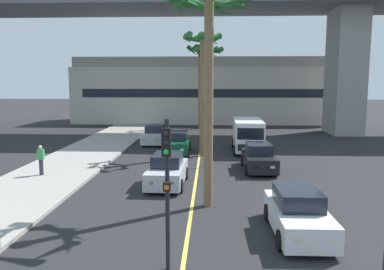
# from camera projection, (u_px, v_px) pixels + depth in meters

# --- Properties ---
(sidewalk_left) EXTENTS (4.80, 80.00, 0.15)m
(sidewalk_left) POSITION_uv_depth(u_px,v_px,m) (27.00, 189.00, 18.56)
(sidewalk_left) COLOR #9E9991
(sidewalk_left) RESTS_ON ground
(lane_stripe_center) EXTENTS (0.14, 56.00, 0.01)m
(lane_stripe_center) POSITION_uv_depth(u_px,v_px,m) (199.00, 159.00, 26.11)
(lane_stripe_center) COLOR #DBCC4C
(lane_stripe_center) RESTS_ON ground
(bridge_overpass) EXTENTS (71.19, 8.00, 16.25)m
(bridge_overpass) POSITION_uv_depth(u_px,v_px,m) (216.00, 2.00, 37.47)
(bridge_overpass) COLOR slate
(bridge_overpass) RESTS_ON ground
(pier_building_backdrop) EXTENTS (32.24, 8.04, 8.04)m
(pier_building_backdrop) POSITION_uv_depth(u_px,v_px,m) (205.00, 91.00, 49.43)
(pier_building_backdrop) COLOR beige
(pier_building_backdrop) RESTS_ON ground
(car_queue_front) EXTENTS (1.87, 4.12, 1.56)m
(car_queue_front) POSITION_uv_depth(u_px,v_px,m) (177.00, 143.00, 28.00)
(car_queue_front) COLOR #0C4728
(car_queue_front) RESTS_ON ground
(car_queue_second) EXTENTS (1.90, 4.13, 1.56)m
(car_queue_second) POSITION_uv_depth(u_px,v_px,m) (155.00, 135.00, 32.23)
(car_queue_second) COLOR #B7BABF
(car_queue_second) RESTS_ON ground
(car_queue_third) EXTENTS (1.87, 4.12, 1.56)m
(car_queue_third) POSITION_uv_depth(u_px,v_px,m) (298.00, 214.00, 13.18)
(car_queue_third) COLOR white
(car_queue_third) RESTS_ON ground
(car_queue_fourth) EXTENTS (1.94, 4.15, 1.56)m
(car_queue_fourth) POSITION_uv_depth(u_px,v_px,m) (167.00, 171.00, 19.47)
(car_queue_fourth) COLOR #B7BABF
(car_queue_fourth) RESTS_ON ground
(car_queue_fifth) EXTENTS (1.87, 4.12, 1.56)m
(car_queue_fifth) POSITION_uv_depth(u_px,v_px,m) (259.00, 158.00, 22.73)
(car_queue_fifth) COLOR black
(car_queue_fifth) RESTS_ON ground
(delivery_van) EXTENTS (2.24, 5.29, 2.36)m
(delivery_van) POSITION_uv_depth(u_px,v_px,m) (248.00, 134.00, 28.66)
(delivery_van) COLOR white
(delivery_van) RESTS_ON ground
(traffic_light_median_near) EXTENTS (0.24, 0.37, 4.20)m
(traffic_light_median_near) POSITION_uv_depth(u_px,v_px,m) (167.00, 175.00, 10.35)
(traffic_light_median_near) COLOR black
(traffic_light_median_near) RESTS_ON ground
(traffic_light_median_far) EXTENTS (0.24, 0.37, 4.20)m
(traffic_light_median_far) POSITION_uv_depth(u_px,v_px,m) (206.00, 123.00, 23.11)
(traffic_light_median_far) COLOR black
(traffic_light_median_far) RESTS_ON ground
(palm_tree_near_median) EXTENTS (3.65, 3.62, 8.84)m
(palm_tree_near_median) POSITION_uv_depth(u_px,v_px,m) (209.00, 27.00, 15.32)
(palm_tree_near_median) COLOR brown
(palm_tree_near_median) RESTS_ON ground
(palm_tree_mid_median) EXTENTS (2.72, 2.80, 8.49)m
(palm_tree_mid_median) POSITION_uv_depth(u_px,v_px,m) (202.00, 56.00, 26.14)
(palm_tree_mid_median) COLOR brown
(palm_tree_mid_median) RESTS_ON ground
(palm_tree_far_median) EXTENTS (2.93, 2.93, 9.07)m
(palm_tree_far_median) POSITION_uv_depth(u_px,v_px,m) (200.00, 61.00, 41.51)
(palm_tree_far_median) COLOR brown
(palm_tree_far_median) RESTS_ON ground
(palm_tree_farthest_median) EXTENTS (2.88, 2.88, 8.36)m
(palm_tree_farthest_median) POSITION_uv_depth(u_px,v_px,m) (208.00, 67.00, 35.29)
(palm_tree_farthest_median) COLOR brown
(palm_tree_farthest_median) RESTS_ON ground
(pedestrian_far_along) EXTENTS (0.34, 0.22, 1.62)m
(pedestrian_far_along) POSITION_uv_depth(u_px,v_px,m) (41.00, 159.00, 20.89)
(pedestrian_far_along) COLOR #2D2D38
(pedestrian_far_along) RESTS_ON sidewalk_left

